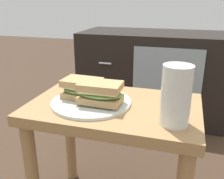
% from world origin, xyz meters
% --- Properties ---
extents(side_table, '(0.56, 0.36, 0.46)m').
position_xyz_m(side_table, '(0.00, 0.00, 0.37)').
color(side_table, '#A37A4C').
rests_on(side_table, ground).
extents(tv_cabinet, '(0.96, 0.46, 0.58)m').
position_xyz_m(tv_cabinet, '(-0.00, 0.95, 0.29)').
color(tv_cabinet, black).
rests_on(tv_cabinet, ground).
extents(plate, '(0.26, 0.26, 0.01)m').
position_xyz_m(plate, '(-0.07, -0.02, 0.47)').
color(plate, silver).
rests_on(plate, side_table).
extents(sandwich_front, '(0.15, 0.11, 0.07)m').
position_xyz_m(sandwich_front, '(-0.11, -0.00, 0.50)').
color(sandwich_front, tan).
rests_on(sandwich_front, plate).
extents(sandwich_back, '(0.15, 0.10, 0.07)m').
position_xyz_m(sandwich_back, '(-0.04, -0.03, 0.51)').
color(sandwich_back, tan).
rests_on(sandwich_back, plate).
extents(beer_glass, '(0.08, 0.08, 0.17)m').
position_xyz_m(beer_glass, '(0.20, -0.09, 0.54)').
color(beer_glass, silver).
rests_on(beer_glass, side_table).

